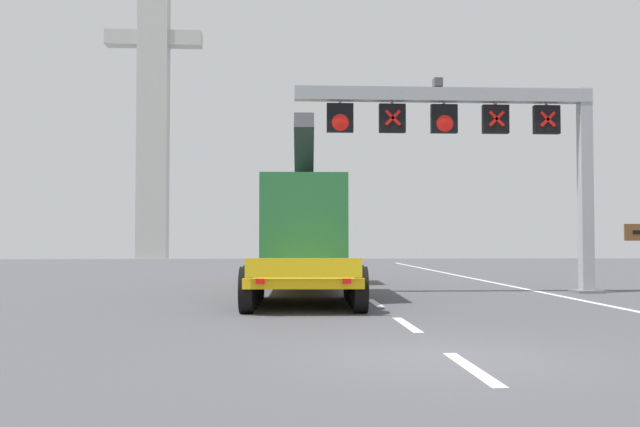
# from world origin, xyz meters

# --- Properties ---
(ground) EXTENTS (112.00, 112.00, 0.00)m
(ground) POSITION_xyz_m (0.00, 0.00, 0.00)
(ground) COLOR #4C4C51
(lane_markings) EXTENTS (0.20, 47.97, 0.01)m
(lane_markings) POSITION_xyz_m (0.18, 16.68, 0.01)
(lane_markings) COLOR silver
(lane_markings) RESTS_ON ground
(edge_line_right) EXTENTS (0.20, 63.00, 0.01)m
(edge_line_right) POSITION_xyz_m (6.20, 12.00, 0.01)
(edge_line_right) COLOR silver
(edge_line_right) RESTS_ON ground
(overhead_lane_gantry) EXTENTS (10.08, 0.90, 7.04)m
(overhead_lane_gantry) POSITION_xyz_m (4.27, 12.74, 5.38)
(overhead_lane_gantry) COLOR #9EA0A5
(overhead_lane_gantry) RESTS_ON ground
(heavy_haul_truck_yellow) EXTENTS (3.41, 14.13, 5.30)m
(heavy_haul_truck_yellow) POSITION_xyz_m (-1.61, 13.95, 1.99)
(heavy_haul_truck_yellow) COLOR yellow
(heavy_haul_truck_yellow) RESTS_ON ground
(bridge_pylon_distant) EXTENTS (9.00, 2.00, 33.44)m
(bridge_pylon_distant) POSITION_xyz_m (-14.47, 57.83, 17.11)
(bridge_pylon_distant) COLOR #B7B7B2
(bridge_pylon_distant) RESTS_ON ground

